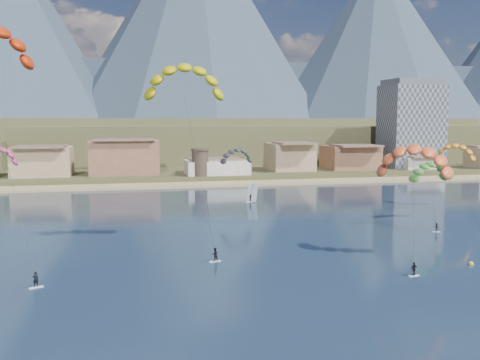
% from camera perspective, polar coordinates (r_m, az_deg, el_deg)
% --- Properties ---
extents(ground, '(2400.00, 2400.00, 0.00)m').
position_cam_1_polar(ground, '(58.00, 6.89, -13.45)').
color(ground, black).
rests_on(ground, ground).
extents(beach, '(2200.00, 12.00, 0.90)m').
position_cam_1_polar(beach, '(159.68, -5.63, -0.52)').
color(beach, tan).
rests_on(beach, ground).
extents(land, '(2200.00, 900.00, 4.00)m').
position_cam_1_polar(land, '(612.04, -10.55, 4.57)').
color(land, brown).
rests_on(land, ground).
extents(foothills, '(940.00, 210.00, 18.00)m').
position_cam_1_polar(foothills, '(286.99, -4.12, 4.38)').
color(foothills, brown).
rests_on(foothills, ground).
extents(mountain_ridge, '(2060.00, 480.00, 400.00)m').
position_cam_1_polar(mountain_ridge, '(884.78, -12.27, 14.87)').
color(mountain_ridge, '#2B3748').
rests_on(mountain_ridge, ground).
extents(town, '(400.00, 24.00, 12.00)m').
position_cam_1_polar(town, '(175.23, -19.39, 2.31)').
color(town, silver).
rests_on(town, ground).
extents(apartment_tower, '(20.00, 16.00, 32.00)m').
position_cam_1_polar(apartment_tower, '(206.95, 17.74, 5.68)').
color(apartment_tower, gray).
rests_on(apartment_tower, ground).
extents(watchtower, '(5.82, 5.82, 8.60)m').
position_cam_1_polar(watchtower, '(167.59, -4.27, 1.93)').
color(watchtower, '#47382D').
rests_on(watchtower, ground).
extents(kitesurfer_yellow, '(13.16, 15.15, 29.80)m').
position_cam_1_polar(kitesurfer_yellow, '(84.29, -5.94, 10.87)').
color(kitesurfer_yellow, silver).
rests_on(kitesurfer_yellow, ground).
extents(kitesurfer_orange, '(11.76, 15.14, 18.57)m').
position_cam_1_polar(kitesurfer_orange, '(80.48, 18.07, 2.47)').
color(kitesurfer_orange, silver).
rests_on(kitesurfer_orange, ground).
extents(kitesurfer_green, '(10.21, 13.91, 14.77)m').
position_cam_1_polar(kitesurfer_green, '(110.90, 19.47, 1.09)').
color(kitesurfer_green, silver).
rests_on(kitesurfer_green, ground).
extents(distant_kite_dark, '(9.19, 6.60, 14.60)m').
position_cam_1_polar(distant_kite_dark, '(132.39, -0.38, 2.85)').
color(distant_kite_dark, '#262626').
rests_on(distant_kite_dark, ground).
extents(distant_kite_orange, '(9.26, 8.35, 16.16)m').
position_cam_1_polar(distant_kite_orange, '(130.66, 21.94, 3.05)').
color(distant_kite_orange, '#262626').
rests_on(distant_kite_orange, ground).
extents(windsurfer, '(2.51, 2.75, 4.32)m').
position_cam_1_polar(windsurfer, '(128.10, 1.21, -1.73)').
color(windsurfer, silver).
rests_on(windsurfer, ground).
extents(buoy, '(0.68, 0.68, 0.68)m').
position_cam_1_polar(buoy, '(80.25, 23.38, -8.20)').
color(buoy, yellow).
rests_on(buoy, ground).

